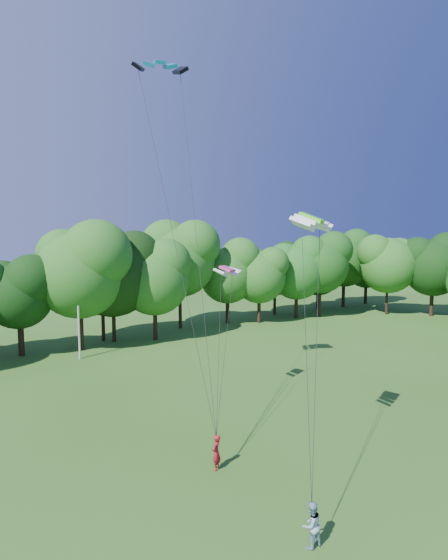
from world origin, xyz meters
TOP-DOWN VIEW (x-y plane):
  - ground at (0.00, 0.00)m, footprint 160.00×160.00m
  - utility_pole at (-2.66, 31.59)m, footprint 1.52×0.24m
  - kite_flyer_left at (-3.02, 8.41)m, footprint 0.75×0.71m
  - kite_flyer_right at (-3.14, 2.02)m, footprint 0.86×0.68m
  - kite_teal at (-1.96, 15.97)m, footprint 3.40×2.42m
  - kite_green at (0.58, 5.89)m, footprint 2.79×1.96m
  - kite_pink at (2.04, 14.66)m, footprint 2.14×1.52m
  - tree_back_center at (2.37, 36.14)m, footprint 9.96×9.96m
  - tree_back_east at (28.14, 34.92)m, footprint 8.35×8.35m

SIDE VIEW (x-z plane):
  - ground at x=0.00m, z-range 0.00..0.00m
  - kite_flyer_right at x=-3.14m, z-range 0.00..1.71m
  - kite_flyer_left at x=-3.02m, z-range 0.00..1.73m
  - utility_pole at x=-2.66m, z-range 0.12..7.72m
  - tree_back_east at x=28.14m, z-range 1.51..13.66m
  - tree_back_center at x=2.37m, z-range 1.80..16.29m
  - kite_pink at x=2.04m, z-range 9.00..9.40m
  - kite_green at x=0.58m, z-range 11.87..12.44m
  - kite_teal at x=-1.96m, z-range 21.23..21.93m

